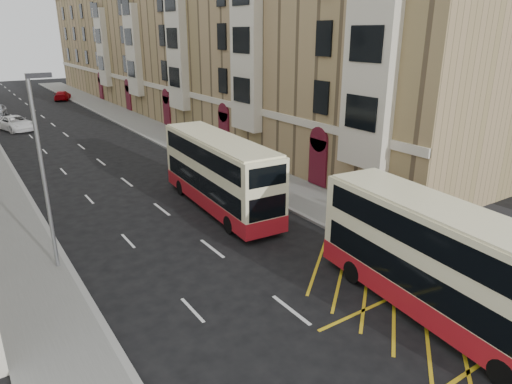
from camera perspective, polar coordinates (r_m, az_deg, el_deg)
ground at (r=14.98m, az=14.54°, el=-21.23°), size 200.00×200.00×0.00m
pavement_right at (r=41.94m, az=-9.02°, el=6.09°), size 4.00×120.00×0.15m
kerb_right at (r=41.17m, az=-11.55°, el=5.68°), size 0.25×120.00×0.15m
kerb_left at (r=38.46m, az=-28.23°, el=2.75°), size 0.25×120.00×0.15m
road_markings at (r=53.77m, az=-23.83°, el=7.54°), size 10.00×110.00×0.01m
terrace_right at (r=57.72m, az=-9.79°, el=17.13°), size 10.75×79.00×15.25m
guard_railing at (r=21.80m, az=14.67°, el=-4.90°), size 0.06×6.56×1.01m
street_lamp_near at (r=19.95m, az=-25.09°, el=3.14°), size 0.93×0.18×8.00m
double_decker_front at (r=16.99m, az=22.37°, el=-8.42°), size 3.40×10.49×4.11m
double_decker_rear at (r=25.58m, az=-4.62°, el=2.35°), size 3.06×10.54×4.15m
pedestrian_mid at (r=23.39m, az=20.80°, el=-3.49°), size 0.88×0.71×1.70m
pedestrian_far at (r=23.00m, az=16.33°, el=-3.50°), size 0.99×0.53×1.60m
white_van at (r=53.10m, az=-27.89°, el=7.61°), size 3.90×5.76×1.46m
car_red at (r=74.24m, az=-23.04°, el=11.04°), size 3.34×4.93×1.33m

